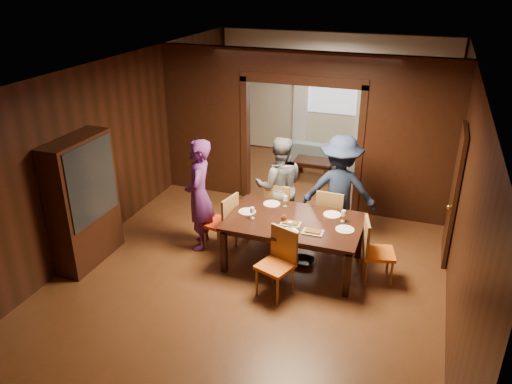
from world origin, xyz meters
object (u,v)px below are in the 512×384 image
at_px(chair_far_r, 331,215).
at_px(hutch, 84,202).
at_px(person_navy, 340,190).
at_px(chair_left, 220,222).
at_px(person_grey, 279,186).
at_px(coffee_table, 313,169).
at_px(chair_far_l, 281,207).
at_px(person_purple, 199,195).
at_px(dining_table, 293,242).
at_px(sofa, 325,152).
at_px(chair_near, 275,264).
at_px(chair_right, 379,251).

xyz_separation_m(chair_far_r, hutch, (-3.42, -1.83, 0.52)).
xyz_separation_m(person_navy, chair_left, (-1.73, -0.90, -0.44)).
xyz_separation_m(person_grey, chair_far_r, (0.91, -0.01, -0.38)).
xyz_separation_m(coffee_table, chair_far_l, (0.05, -2.61, 0.28)).
bearing_deg(coffee_table, chair_far_r, -70.40).
height_order(person_purple, dining_table, person_purple).
height_order(sofa, hutch, hutch).
xyz_separation_m(chair_left, chair_far_l, (0.76, 0.83, 0.00)).
bearing_deg(chair_near, hutch, -158.35).
xyz_separation_m(coffee_table, chair_right, (1.80, -3.50, 0.28)).
bearing_deg(person_purple, chair_far_l, 110.56).
height_order(dining_table, chair_left, chair_left).
bearing_deg(sofa, person_grey, 91.13).
relative_size(coffee_table, hutch, 0.40).
bearing_deg(person_navy, chair_right, 121.67).
distance_m(person_navy, chair_far_l, 1.06).
distance_m(person_grey, chair_far_l, 0.38).
height_order(person_navy, sofa, person_navy).
height_order(person_grey, person_navy, person_navy).
bearing_deg(dining_table, chair_far_l, 118.07).
relative_size(person_navy, chair_near, 1.90).
bearing_deg(chair_far_r, chair_near, 78.55).
height_order(coffee_table, hutch, hutch).
xyz_separation_m(chair_left, chair_far_r, (1.63, 0.84, 0.00)).
xyz_separation_m(person_purple, chair_left, (0.34, 0.02, -0.43)).
xyz_separation_m(chair_far_l, chair_far_r, (0.87, 0.01, 0.00)).
relative_size(person_purple, sofa, 0.98).
height_order(chair_left, chair_right, same).
height_order(chair_right, chair_near, same).
xyz_separation_m(coffee_table, chair_far_r, (0.92, -2.60, 0.28)).
bearing_deg(person_grey, hutch, 16.61).
bearing_deg(chair_right, hutch, 88.44).
bearing_deg(chair_near, person_grey, 125.50).
bearing_deg(person_purple, hutch, -73.59).
relative_size(chair_far_l, chair_far_r, 1.00).
bearing_deg(chair_left, person_grey, 151.12).
bearing_deg(chair_left, chair_far_r, 128.53).
height_order(person_grey, chair_far_l, person_grey).
distance_m(chair_right, chair_far_l, 1.97).
relative_size(chair_left, chair_far_l, 1.00).
height_order(dining_table, coffee_table, dining_table).
distance_m(person_grey, chair_far_r, 0.99).
height_order(chair_right, hutch, hutch).
distance_m(person_grey, chair_left, 1.18).
height_order(person_grey, chair_near, person_grey).
height_order(person_purple, sofa, person_purple).
bearing_deg(person_purple, sofa, 148.60).
distance_m(person_purple, dining_table, 1.67).
bearing_deg(person_navy, chair_near, 66.32).
distance_m(person_grey, sofa, 3.56).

